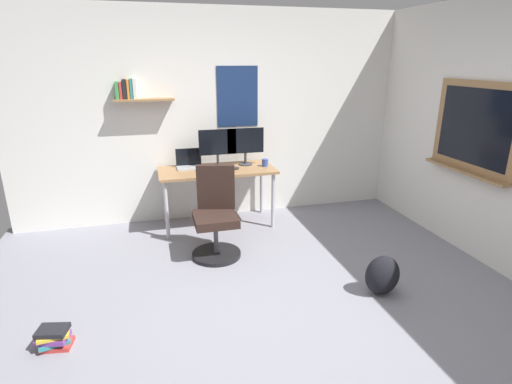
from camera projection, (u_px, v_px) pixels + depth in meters
ground_plane at (270, 319)px, 3.28m from camera, size 5.20×5.20×0.00m
wall_back at (214, 117)px, 5.11m from camera, size 5.00×0.30×2.60m
desk at (217, 175)px, 4.94m from camera, size 1.40×0.64×0.73m
office_chair at (216, 218)px, 4.25m from camera, size 0.52×0.54×0.95m
laptop at (189, 163)px, 4.96m from camera, size 0.31×0.21×0.23m
monitor_primary at (218, 145)px, 4.93m from camera, size 0.46×0.17×0.46m
monitor_secondary at (245, 144)px, 5.02m from camera, size 0.46×0.17×0.46m
keyboard at (212, 170)px, 4.82m from camera, size 0.37×0.13×0.02m
computer_mouse at (235, 168)px, 4.89m from camera, size 0.10×0.06×0.03m
coffee_mug at (265, 163)px, 5.02m from camera, size 0.08×0.08×0.09m
backpack at (382, 275)px, 3.58m from camera, size 0.32×0.22×0.37m
book_stack_on_floor at (54, 338)px, 2.94m from camera, size 0.25×0.21×0.16m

